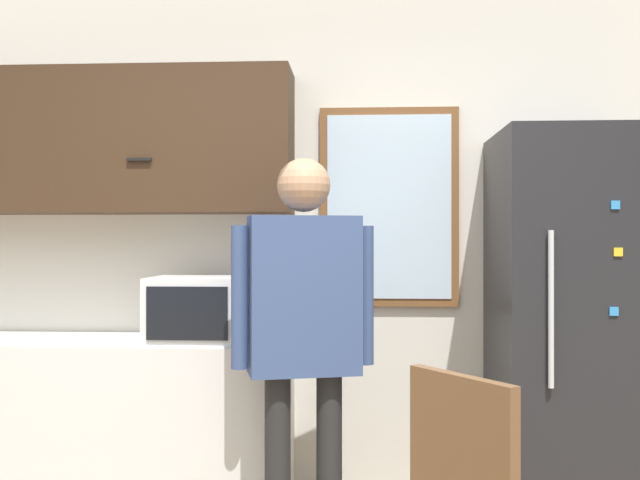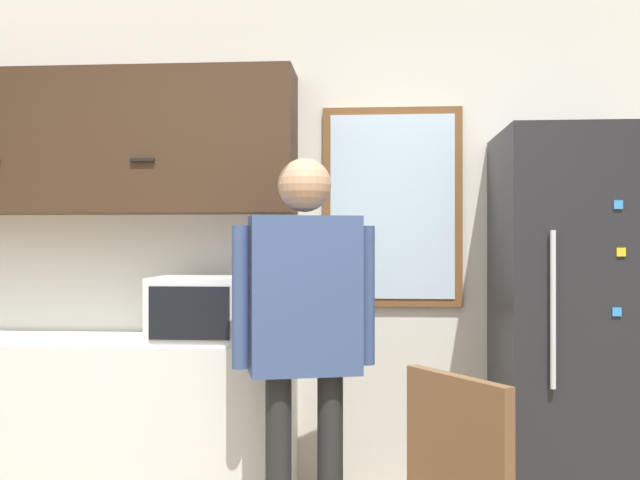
# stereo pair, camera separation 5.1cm
# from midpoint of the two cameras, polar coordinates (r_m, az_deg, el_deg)

# --- Properties ---
(back_wall) EXTENTS (6.00, 0.06, 2.70)m
(back_wall) POSITION_cam_midpoint_polar(r_m,az_deg,el_deg) (3.76, -2.56, -0.34)
(back_wall) COLOR silver
(back_wall) RESTS_ON ground_plane
(counter) EXTENTS (2.21, 0.56, 0.88)m
(counter) POSITION_cam_midpoint_polar(r_m,az_deg,el_deg) (3.85, -20.01, -13.98)
(counter) COLOR silver
(counter) RESTS_ON ground_plane
(upper_cabinets) EXTENTS (2.21, 0.36, 0.72)m
(upper_cabinets) POSITION_cam_midpoint_polar(r_m,az_deg,el_deg) (3.87, -19.35, 7.35)
(upper_cabinets) COLOR #3D2819
(microwave) EXTENTS (0.53, 0.40, 0.31)m
(microwave) POSITION_cam_midpoint_polar(r_m,az_deg,el_deg) (3.47, -9.47, -5.49)
(microwave) COLOR white
(microwave) RESTS_ON counter
(person) EXTENTS (0.59, 0.33, 1.72)m
(person) POSITION_cam_midpoint_polar(r_m,az_deg,el_deg) (3.03, -1.81, -6.00)
(person) COLOR black
(person) RESTS_ON ground_plane
(refrigerator) EXTENTS (0.69, 0.72, 1.87)m
(refrigerator) POSITION_cam_midpoint_polar(r_m,az_deg,el_deg) (3.52, 19.11, -7.12)
(refrigerator) COLOR #232326
(refrigerator) RESTS_ON ground_plane
(window) EXTENTS (0.72, 0.05, 1.03)m
(window) POSITION_cam_midpoint_polar(r_m,az_deg,el_deg) (3.71, 5.14, 2.66)
(window) COLOR brown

